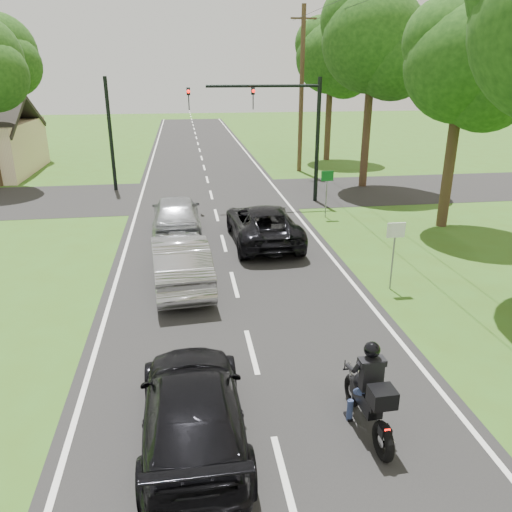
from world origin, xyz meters
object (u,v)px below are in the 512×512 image
Objects in this scene: silver_suv at (176,214)px; traffic_signal at (281,118)px; dark_car_behind at (193,409)px; sign_green at (327,183)px; dark_suv at (263,224)px; motorcycle_rider at (370,398)px; sign_white at (395,240)px; silver_sedan at (180,261)px; utility_pole_far at (301,90)px.

traffic_signal reaches higher than silver_suv.
traffic_signal is at bearing -106.57° from dark_car_behind.
silver_suv is at bearing -167.52° from sign_green.
silver_suv is (-3.30, 1.54, 0.08)m from dark_suv.
motorcycle_rider is 1.02× the size of sign_white.
traffic_signal reaches higher than motorcycle_rider.
silver_sedan is 2.22× the size of sign_green.
sign_white reaches higher than silver_sedan.
motorcycle_rider is 0.34× the size of traffic_signal.
sign_green is at bearing -62.62° from traffic_signal.
motorcycle_rider is at bearing 175.10° from dark_car_behind.
dark_suv is 5.97m from sign_white.
sign_white is (6.35, -1.28, 0.81)m from silver_sedan.
silver_sedan is at bearing 48.07° from dark_suv.
motorcycle_rider is at bearing -102.63° from sign_green.
dark_car_behind is at bearing -107.10° from utility_pole_far.
sign_green is at bearing -168.25° from silver_suv.
dark_car_behind is 2.14× the size of sign_green.
sign_white is 1.00× the size of sign_green.
sign_green reaches higher than silver_suv.
silver_suv is at bearing 134.78° from sign_white.
traffic_signal is at bearing -108.03° from dark_suv.
silver_suv is at bearing -26.29° from dark_suv.
silver_suv reaches higher than dark_suv.
motorcycle_rider is 3.20m from dark_car_behind.
motorcycle_rider is 0.45× the size of silver_suv.
utility_pole_far is 4.71× the size of sign_green.
utility_pole_far reaches higher than dark_suv.
sign_green is at bearing 75.21° from motorcycle_rider.
sign_green is (6.34, 13.82, 0.93)m from dark_car_behind.
dark_suv is at bearing -106.71° from traffic_signal.
silver_sedan is at bearing -113.87° from utility_pole_far.
sign_green is (6.55, 6.72, 0.81)m from silver_sedan.
silver_suv is 6.88m from sign_green.
dark_suv is at bearing 89.00° from motorcycle_rider.
traffic_signal is at bearing -109.68° from utility_pole_far.
silver_suv is 2.24× the size of sign_white.
silver_sedan is 6.53m from sign_white.
dark_suv is 2.47× the size of sign_white.
traffic_signal is 0.64× the size of utility_pole_far.
silver_sedan reaches higher than dark_car_behind.
utility_pole_far is 11.63m from sign_green.
utility_pole_far reaches higher than silver_suv.
sign_green is (-1.30, -11.02, -3.49)m from utility_pole_far.
dark_car_behind is 0.45× the size of utility_pole_far.
sign_white is (6.47, -6.52, 0.78)m from silver_suv.
sign_white is at bearing 134.06° from silver_suv.
utility_pole_far is at bearing 85.49° from sign_white.
utility_pole_far is (4.45, 25.07, 4.35)m from motorcycle_rider.
silver_sedan is at bearing 168.56° from sign_white.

